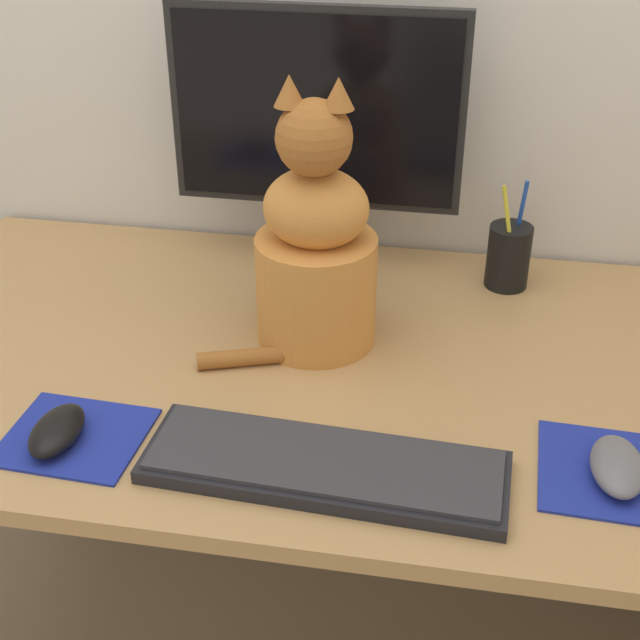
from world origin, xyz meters
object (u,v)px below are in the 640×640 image
(pen_cup, at_px, (509,256))
(cat, at_px, (315,250))
(monitor, at_px, (316,128))
(computer_mouse_right, at_px, (617,466))
(keyboard, at_px, (325,466))
(computer_mouse_left, at_px, (57,431))

(pen_cup, bearing_deg, cat, -141.97)
(monitor, relative_size, computer_mouse_right, 4.17)
(cat, bearing_deg, computer_mouse_right, -30.32)
(pen_cup, bearing_deg, keyboard, -112.66)
(monitor, xyz_separation_m, pen_cup, (0.32, -0.01, -0.19))
(monitor, distance_m, computer_mouse_right, 0.70)
(pen_cup, bearing_deg, computer_mouse_right, -74.58)
(pen_cup, bearing_deg, monitor, 178.01)
(monitor, bearing_deg, computer_mouse_right, -46.76)
(keyboard, bearing_deg, cat, 105.11)
(computer_mouse_left, relative_size, cat, 0.27)
(keyboard, distance_m, computer_mouse_right, 0.35)
(computer_mouse_left, distance_m, cat, 0.43)
(computer_mouse_left, height_order, cat, cat)
(cat, xyz_separation_m, pen_cup, (0.28, 0.22, -0.09))
(monitor, bearing_deg, computer_mouse_left, -113.89)
(computer_mouse_right, bearing_deg, cat, 148.86)
(computer_mouse_right, xyz_separation_m, cat, (-0.41, 0.25, 0.13))
(computer_mouse_right, bearing_deg, keyboard, -171.72)
(monitor, xyz_separation_m, computer_mouse_right, (0.45, -0.48, -0.23))
(keyboard, height_order, computer_mouse_left, computer_mouse_left)
(computer_mouse_right, height_order, pen_cup, pen_cup)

